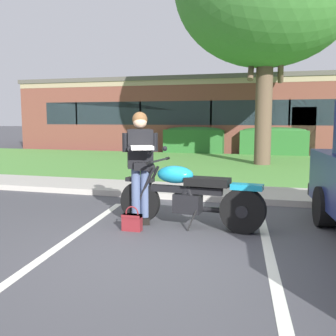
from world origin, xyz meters
TOP-DOWN VIEW (x-y plane):
  - ground_plane at (0.00, 0.00)m, footprint 140.00×140.00m
  - curb_strip at (0.00, 3.14)m, footprint 60.00×0.20m
  - concrete_walk at (0.00, 3.99)m, footprint 60.00×1.50m
  - grass_lawn at (0.00, 8.99)m, footprint 60.00×8.50m
  - stall_stripe_0 at (-1.32, 0.20)m, footprint 0.60×4.39m
  - stall_stripe_1 at (1.29, 0.20)m, footprint 0.60×4.39m
  - motorcycle at (0.18, 1.17)m, footprint 2.24×0.82m
  - rider_person at (-0.67, 1.17)m, footprint 0.58×0.66m
  - handbag at (-0.65, 0.76)m, footprint 0.28×0.13m
  - hedge_left at (-2.61, 13.55)m, footprint 2.73×0.90m
  - hedge_center_left at (0.94, 13.55)m, footprint 2.87×0.90m
  - brick_building at (-1.87, 19.13)m, footprint 20.22×11.11m

SIDE VIEW (x-z plane):
  - ground_plane at x=0.00m, z-range 0.00..0.00m
  - stall_stripe_0 at x=-1.32m, z-range 0.00..0.01m
  - stall_stripe_1 at x=1.29m, z-range 0.00..0.01m
  - grass_lawn at x=0.00m, z-range 0.00..0.06m
  - concrete_walk at x=0.00m, z-range 0.00..0.08m
  - curb_strip at x=0.00m, z-range 0.00..0.12m
  - handbag at x=-0.65m, z-range -0.04..0.32m
  - motorcycle at x=0.18m, z-range -0.11..1.07m
  - hedge_center_left at x=0.94m, z-range 0.03..1.27m
  - hedge_left at x=-2.61m, z-range 0.03..1.27m
  - rider_person at x=-0.67m, z-range 0.15..1.86m
  - brick_building at x=-1.87m, z-range 0.00..3.59m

